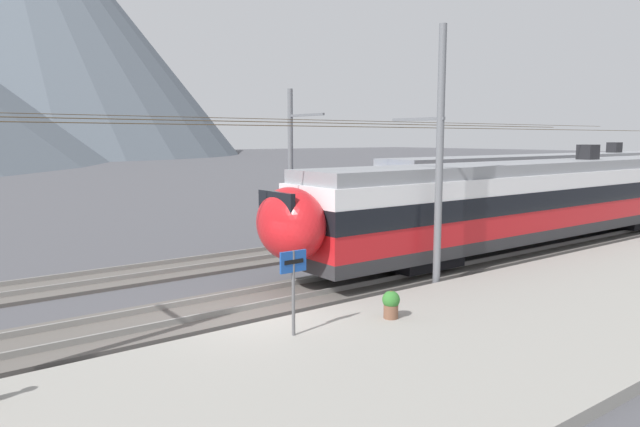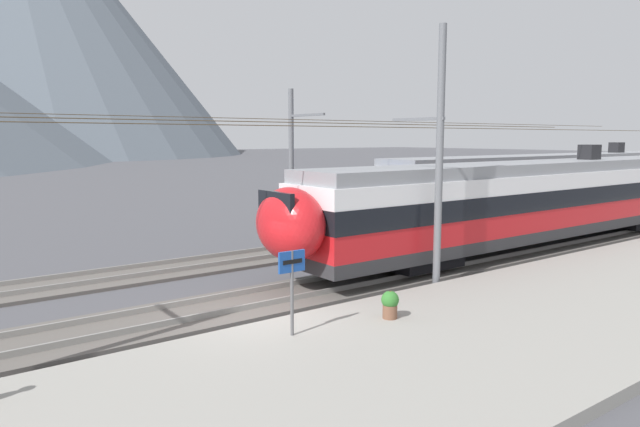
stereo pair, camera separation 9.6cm
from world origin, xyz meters
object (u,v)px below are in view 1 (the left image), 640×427
at_px(train_far_track, 570,179).
at_px(platform_sign, 293,273).
at_px(potted_plant_platform_edge, 391,303).
at_px(train_near_platform, 532,199).
at_px(catenary_mast_far_side, 293,161).
at_px(catenary_mast_mid, 436,156).

bearing_deg(train_far_track, platform_sign, -161.73).
relative_size(platform_sign, potted_plant_platform_edge, 2.81).
xyz_separation_m(train_near_platform, catenary_mast_far_side, (-7.31, 7.71, 1.58)).
bearing_deg(catenary_mast_mid, train_near_platform, 12.49).
xyz_separation_m(platform_sign, potted_plant_platform_edge, (2.72, -0.43, -1.08)).
distance_m(train_near_platform, catenary_mast_far_side, 10.74).
distance_m(platform_sign, potted_plant_platform_edge, 2.96).
relative_size(train_near_platform, potted_plant_platform_edge, 37.42).
bearing_deg(catenary_mast_mid, platform_sign, -165.41).
xyz_separation_m(train_far_track, platform_sign, (-27.56, -9.10, -0.47)).
bearing_deg(catenary_mast_far_side, train_near_platform, -46.56).
xyz_separation_m(catenary_mast_far_side, potted_plant_platform_edge, (-4.92, -11.72, -3.12)).
relative_size(catenary_mast_mid, potted_plant_platform_edge, 65.05).
height_order(train_near_platform, platform_sign, train_near_platform).
bearing_deg(train_near_platform, catenary_mast_mid, -167.51).
height_order(train_far_track, catenary_mast_far_side, catenary_mast_far_side).
height_order(train_far_track, catenary_mast_mid, catenary_mast_mid).
bearing_deg(potted_plant_platform_edge, train_near_platform, 18.12).
xyz_separation_m(train_far_track, potted_plant_platform_edge, (-24.84, -9.53, -1.55)).
relative_size(train_far_track, platform_sign, 17.00).
bearing_deg(train_far_track, potted_plant_platform_edge, -159.01).
distance_m(train_near_platform, train_far_track, 13.76).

